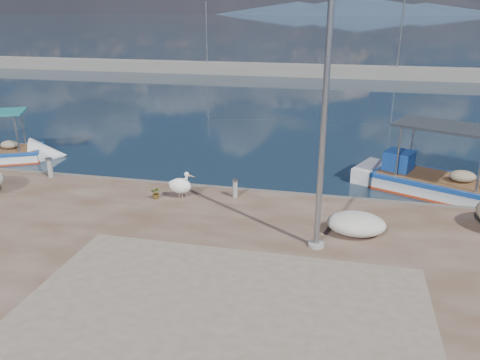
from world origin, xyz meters
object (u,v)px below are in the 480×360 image
(boat_right, at_px, (436,187))
(bollard_near, at_px, (235,188))
(pelican, at_px, (181,185))
(lamp_post, at_px, (323,130))

(boat_right, xyz_separation_m, bollard_near, (-7.19, -3.38, 0.62))
(boat_right, distance_m, bollard_near, 7.97)
(pelican, height_order, lamp_post, lamp_post)
(boat_right, bearing_deg, pelican, -132.73)
(bollard_near, bearing_deg, boat_right, 25.17)
(lamp_post, relative_size, bollard_near, 10.49)
(bollard_near, bearing_deg, pelican, -165.13)
(lamp_post, xyz_separation_m, bollard_near, (-3.03, 2.96, -2.94))
(boat_right, xyz_separation_m, pelican, (-9.01, -3.86, 0.73))
(pelican, bearing_deg, bollard_near, 28.63)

